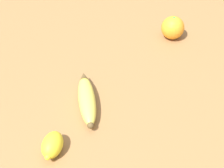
{
  "coord_description": "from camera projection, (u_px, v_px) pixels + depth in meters",
  "views": [
    {
      "loc": [
        0.2,
        0.6,
        0.62
      ],
      "look_at": [
        0.02,
        -0.01,
        0.03
      ],
      "focal_mm": 50.0,
      "sensor_mm": 36.0,
      "label": 1
    }
  ],
  "objects": [
    {
      "name": "lemon",
      "position": [
        52.0,
        145.0,
        0.72
      ],
      "size": [
        0.07,
        0.08,
        0.05
      ],
      "rotation": [
        0.0,
        0.0,
        1.12
      ],
      "color": "yellow",
      "rests_on": "ground_plane"
    },
    {
      "name": "ground_plane",
      "position": [
        121.0,
        91.0,
        0.89
      ],
      "size": [
        3.0,
        3.0,
        0.0
      ],
      "primitive_type": "plane",
      "color": "olive"
    },
    {
      "name": "banana",
      "position": [
        87.0,
        99.0,
        0.83
      ],
      "size": [
        0.07,
        0.2,
        0.04
      ],
      "rotation": [
        0.0,
        0.0,
        4.6
      ],
      "color": "#DBCC4C",
      "rests_on": "ground_plane"
    },
    {
      "name": "orange",
      "position": [
        173.0,
        28.0,
        1.05
      ],
      "size": [
        0.08,
        0.08,
        0.08
      ],
      "color": "orange",
      "rests_on": "ground_plane"
    }
  ]
}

